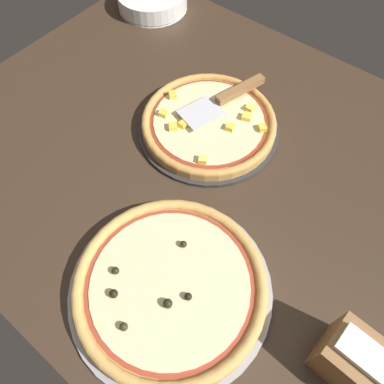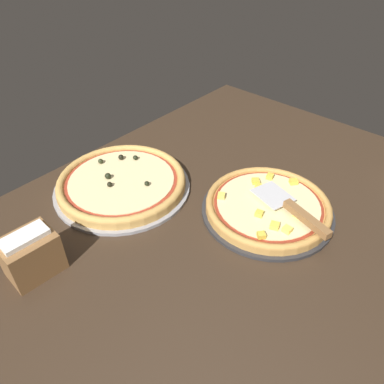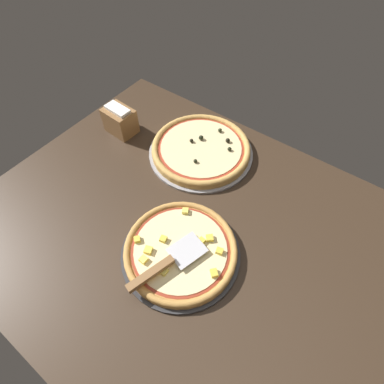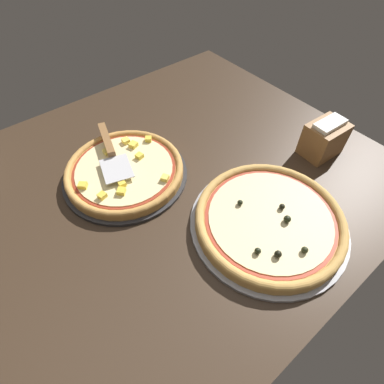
{
  "view_description": "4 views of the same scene",
  "coord_description": "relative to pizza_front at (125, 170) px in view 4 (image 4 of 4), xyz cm",
  "views": [
    {
      "loc": [
        -32.58,
        45.25,
        74.03
      ],
      "look_at": [
        -5.35,
        10.9,
        3.0
      ],
      "focal_mm": 35.0,
      "sensor_mm": 36.0,
      "label": 1
    },
    {
      "loc": [
        -67.79,
        -44.11,
        69.68
      ],
      "look_at": [
        -5.35,
        10.9,
        3.0
      ],
      "focal_mm": 35.0,
      "sensor_mm": 36.0,
      "label": 2
    },
    {
      "loc": [
        30.64,
        -38.26,
        85.23
      ],
      "look_at": [
        -5.35,
        10.9,
        3.0
      ],
      "focal_mm": 28.0,
      "sensor_mm": 36.0,
      "label": 3
    },
    {
      "loc": [
        27.38,
        51.47,
        65.2
      ],
      "look_at": [
        -5.35,
        10.9,
        3.0
      ],
      "focal_mm": 28.0,
      "sensor_mm": 36.0,
      "label": 4
    }
  ],
  "objects": [
    {
      "name": "serving_spatula",
      "position": [
        -0.45,
        -8.95,
        2.91
      ],
      "size": [
        11.97,
        25.28,
        2.0
      ],
      "color": "silver",
      "rests_on": "pizza_front"
    },
    {
      "name": "pizza_pan_front",
      "position": [
        0.0,
        0.0,
        -2.06
      ],
      "size": [
        36.45,
        36.45,
        1.0
      ],
      "primitive_type": "cylinder",
      "color": "#2D2D30",
      "rests_on": "ground_plane"
    },
    {
      "name": "pizza_pan_back",
      "position": [
        -19.59,
        38.45,
        -2.06
      ],
      "size": [
        40.42,
        40.42,
        1.0
      ],
      "primitive_type": "cylinder",
      "color": "#939399",
      "rests_on": "ground_plane"
    },
    {
      "name": "pizza_front",
      "position": [
        0.0,
        0.0,
        0.0
      ],
      "size": [
        34.26,
        34.26,
        3.67
      ],
      "color": "#C68E47",
      "rests_on": "pizza_pan_front"
    },
    {
      "name": "pizza_back",
      "position": [
        -19.58,
        38.47,
        0.11
      ],
      "size": [
        37.99,
        37.99,
        4.34
      ],
      "color": "tan",
      "rests_on": "pizza_pan_back"
    },
    {
      "name": "napkin_holder",
      "position": [
        -53.4,
        29.6,
        2.99
      ],
      "size": [
        12.39,
        9.66,
        11.7
      ],
      "color": "olive",
      "rests_on": "ground_plane"
    },
    {
      "name": "ground_plane",
      "position": [
        -4.44,
        8.33,
        -4.36
      ],
      "size": [
        136.1,
        108.4,
        3.6
      ],
      "primitive_type": "cube",
      "color": "#38281C"
    }
  ]
}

